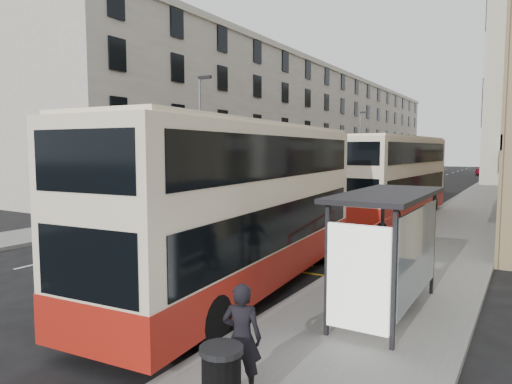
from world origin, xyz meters
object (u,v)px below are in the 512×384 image
Objects in this scene: bus_shelter at (389,227)px; pedestrian_near at (242,338)px; white_van at (383,177)px; street_lamp_near at (201,135)px; street_lamp_far at (360,142)px; pedestrian_mid at (407,267)px; car_dark at (422,167)px; pedestrian_far at (381,251)px; double_decker_rear at (395,178)px; double_decker_front at (246,206)px; car_red at (486,171)px; car_silver at (400,171)px; litter_bin at (222,381)px.

bus_shelter is 4.41m from pedestrian_near.
white_van is (-9.90, 42.89, -0.16)m from pedestrian_near.
street_lamp_near is 30.00m from street_lamp_far.
pedestrian_near reaches higher than white_van.
street_lamp_near is at bearing 134.08° from pedestrian_mid.
white_van reaches higher than car_dark.
street_lamp_far is (0.00, 30.00, 0.00)m from street_lamp_near.
street_lamp_far reaches higher than car_dark.
pedestrian_near is at bearing 124.37° from pedestrian_far.
pedestrian_mid is (3.72, -13.45, -1.35)m from double_decker_rear.
bus_shelter reaches higher than car_dark.
street_lamp_far is at bearing 99.44° from double_decker_front.
street_lamp_far is at bearing 143.66° from white_van.
double_decker_rear is at bearing 83.67° from double_decker_front.
pedestrian_mid is at bearing 7.58° from double_decker_front.
double_decker_rear is 14.02m from pedestrian_mid.
street_lamp_far reaches higher than car_red.
bus_shelter is 4.10m from double_decker_front.
street_lamp_far is 48.60m from pedestrian_near.
car_dark is at bearing 87.81° from street_lamp_far.
car_red is at bearing 63.01° from street_lamp_far.
street_lamp_far is at bearing -78.74° from car_silver.
car_red is (0.54, 50.03, -1.62)m from double_decker_rear.
car_dark is at bearing 105.74° from car_silver.
bus_shelter is at bearing -66.38° from white_van.
pedestrian_far is (-0.94, 2.80, -1.17)m from bus_shelter.
street_lamp_near is at bearing 139.86° from bus_shelter.
litter_bin is 44.75m from white_van.
bus_shelter is 0.37× the size of double_decker_front.
pedestrian_mid is (1.10, 5.70, -0.05)m from pedestrian_near.
double_decker_rear reaches higher than pedestrian_far.
double_decker_front is 7.29× the size of pedestrian_mid.
white_van reaches higher than car_red.
bus_shelter reaches higher than litter_bin.
double_decker_front is 2.51× the size of car_red.
white_van is 18.48m from car_silver.
double_decker_front reaches higher than pedestrian_mid.
car_silver reaches higher than litter_bin.
car_red is at bearing -106.10° from pedestrian_near.
street_lamp_far is 43.11m from double_decker_front.
double_decker_rear is 43.20m from car_silver.
litter_bin is at bearing -108.24° from pedestrian_mid.
street_lamp_near is 8.02× the size of litter_bin.
car_dark is (-12.48, 76.65, -0.29)m from pedestrian_near.
pedestrian_near is 5.81m from pedestrian_mid.
double_decker_front is at bearing -75.68° from street_lamp_far.
pedestrian_near is (2.98, -4.80, -1.29)m from double_decker_front.
car_silver is (-9.86, 42.04, -1.53)m from double_decker_rear.
street_lamp_far is 6.44m from white_van.
pedestrian_mid is at bearing -118.76° from pedestrian_near.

